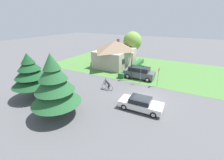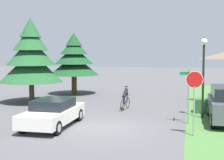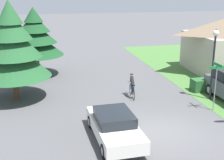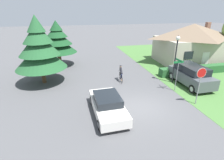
% 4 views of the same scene
% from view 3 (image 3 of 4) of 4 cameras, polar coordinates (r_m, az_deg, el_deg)
% --- Properties ---
extents(ground_plane, '(140.00, 140.00, 0.00)m').
position_cam_3_polar(ground_plane, '(15.93, 9.23, -9.28)').
color(ground_plane, '#515154').
extents(sedan_left_lane, '(1.98, 4.50, 1.36)m').
position_cam_3_polar(sedan_left_lane, '(14.71, 0.43, -8.40)').
color(sedan_left_lane, silver).
rests_on(sedan_left_lane, ground).
extents(cyclist, '(0.44, 1.80, 1.54)m').
position_cam_3_polar(cyclist, '(20.19, 3.72, -1.16)').
color(cyclist, black).
rests_on(cyclist, ground).
extents(street_lamp, '(0.37, 0.37, 4.50)m').
position_cam_3_polar(street_lamp, '(20.12, 18.19, 5.05)').
color(street_lamp, black).
rests_on(street_lamp, ground).
extents(street_name_sign, '(0.90, 0.90, 2.82)m').
position_cam_3_polar(street_name_sign, '(18.57, 18.50, 0.29)').
color(street_name_sign, gray).
rests_on(street_name_sign, ground).
extents(conifer_tall_near, '(4.59, 4.59, 6.21)m').
position_cam_3_polar(conifer_tall_near, '(20.06, -17.81, 5.61)').
color(conifer_tall_near, '#4C3823').
rests_on(conifer_tall_near, ground).
extents(conifer_tall_far, '(4.39, 4.39, 5.44)m').
position_cam_3_polar(conifer_tall_far, '(25.26, -13.97, 7.64)').
color(conifer_tall_far, '#4C3823').
rests_on(conifer_tall_far, ground).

